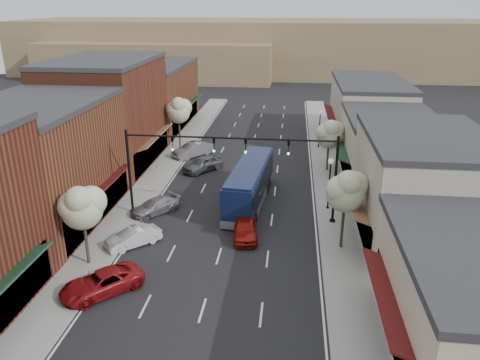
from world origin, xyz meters
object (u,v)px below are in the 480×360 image
(tree_left_far, at_px, (179,110))
(lamp_post_far, at_px, (320,123))
(signal_mast_right, at_px, (304,166))
(parked_car_a, at_px, (102,283))
(parked_car_b, at_px, (133,237))
(parked_car_d, at_px, (203,164))
(tree_right_near, at_px, (346,190))
(signal_mast_left, at_px, (158,161))
(tree_left_near, at_px, (82,206))
(coach_bus, at_px, (250,183))
(tree_right_far, at_px, (330,133))
(parked_car_c, at_px, (155,206))
(parked_car_e, at_px, (193,150))
(lamp_post_near, at_px, (330,176))
(red_hatchback, at_px, (245,228))

(tree_left_far, distance_m, lamp_post_far, 16.26)
(signal_mast_right, bearing_deg, parked_car_a, -137.17)
(tree_left_far, relative_size, parked_car_b, 1.56)
(parked_car_d, bearing_deg, tree_right_near, -11.02)
(lamp_post_far, height_order, parked_car_d, lamp_post_far)
(signal_mast_left, height_order, parked_car_a, signal_mast_left)
(tree_left_near, height_order, lamp_post_far, tree_left_near)
(signal_mast_left, height_order, tree_left_far, signal_mast_left)
(tree_left_near, xyz_separation_m, coach_bus, (9.49, 11.20, -2.43))
(tree_right_far, relative_size, parked_car_c, 1.29)
(tree_left_near, xyz_separation_m, parked_car_c, (2.05, 8.25, -3.61))
(parked_car_c, relative_size, parked_car_e, 0.89)
(parked_car_c, bearing_deg, lamp_post_near, 48.80)
(tree_right_far, bearing_deg, signal_mast_left, -139.46)
(tree_left_near, relative_size, coach_bus, 0.50)
(tree_left_near, distance_m, coach_bus, 14.88)
(tree_right_far, relative_size, parked_car_d, 1.20)
(tree_right_far, bearing_deg, parked_car_d, -174.10)
(parked_car_e, bearing_deg, tree_left_far, 165.93)
(parked_car_b, bearing_deg, parked_car_e, 136.42)
(tree_right_near, bearing_deg, lamp_post_near, 94.77)
(signal_mast_left, relative_size, parked_car_d, 1.82)
(signal_mast_right, xyz_separation_m, red_hatchback, (-4.12, -3.05, -3.90))
(signal_mast_right, height_order, lamp_post_far, signal_mast_right)
(signal_mast_right, height_order, parked_car_c, signal_mast_right)
(red_hatchback, bearing_deg, tree_left_near, -159.52)
(parked_car_e, bearing_deg, parked_car_d, -26.39)
(signal_mast_right, distance_m, tree_left_far, 22.68)
(tree_right_far, height_order, tree_left_far, tree_left_far)
(parked_car_c, bearing_deg, signal_mast_left, 20.66)
(signal_mast_right, distance_m, signal_mast_left, 11.24)
(tree_left_near, height_order, parked_car_d, tree_left_near)
(signal_mast_right, relative_size, lamp_post_near, 1.85)
(parked_car_a, bearing_deg, parked_car_e, 135.48)
(lamp_post_far, bearing_deg, signal_mast_left, -123.86)
(lamp_post_near, distance_m, red_hatchback, 8.70)
(red_hatchback, xyz_separation_m, parked_car_d, (-5.70, 13.70, 0.04))
(red_hatchback, height_order, parked_car_a, red_hatchback)
(tree_left_near, height_order, lamp_post_near, tree_left_near)
(parked_car_a, bearing_deg, tree_right_near, 70.86)
(parked_car_b, height_order, parked_car_e, parked_car_e)
(signal_mast_left, height_order, parked_car_c, signal_mast_left)
(parked_car_c, bearing_deg, parked_car_d, 118.61)
(lamp_post_near, relative_size, parked_car_e, 0.94)
(lamp_post_near, bearing_deg, parked_car_a, -136.13)
(lamp_post_near, relative_size, parked_car_d, 0.98)
(parked_car_c, bearing_deg, parked_car_a, -50.55)
(signal_mast_right, distance_m, parked_car_d, 14.99)
(signal_mast_left, xyz_separation_m, lamp_post_far, (13.42, 20.00, -1.62))
(tree_left_far, distance_m, parked_car_e, 5.16)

